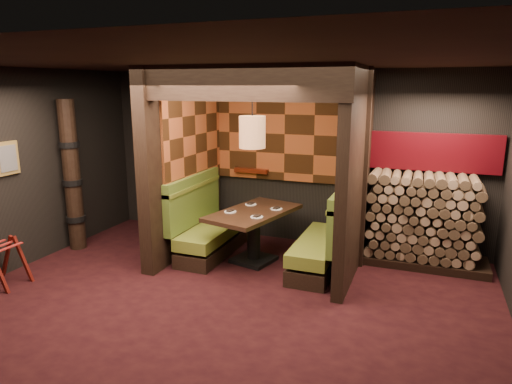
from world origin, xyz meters
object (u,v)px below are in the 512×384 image
(luggage_rack, at_px, (2,261))
(totem_column, at_px, (72,177))
(booth_bench_left, at_px, (207,229))
(booth_bench_right, at_px, (325,243))
(dining_table, at_px, (254,226))
(pendant_lamp, at_px, (252,132))
(firewood_stack, at_px, (428,221))

(luggage_rack, distance_m, totem_column, 1.71)
(booth_bench_left, height_order, totem_column, totem_column)
(booth_bench_right, bearing_deg, totem_column, -172.14)
(booth_bench_right, bearing_deg, booth_bench_left, 180.00)
(booth_bench_left, relative_size, totem_column, 0.67)
(booth_bench_left, bearing_deg, luggage_rack, -134.77)
(totem_column, bearing_deg, dining_table, 9.13)
(pendant_lamp, height_order, luggage_rack, pendant_lamp)
(firewood_stack, bearing_deg, pendant_lamp, -161.06)
(booth_bench_right, relative_size, pendant_lamp, 1.43)
(dining_table, xyz_separation_m, pendant_lamp, (0.00, -0.05, 1.40))
(booth_bench_left, relative_size, luggage_rack, 2.42)
(dining_table, relative_size, luggage_rack, 2.50)
(booth_bench_right, height_order, firewood_stack, firewood_stack)
(pendant_lamp, relative_size, luggage_rack, 1.69)
(dining_table, xyz_separation_m, luggage_rack, (-2.83, -1.94, -0.23))
(dining_table, bearing_deg, booth_bench_left, 174.29)
(booth_bench_left, distance_m, totem_column, 2.30)
(booth_bench_right, distance_m, pendant_lamp, 1.90)
(dining_table, xyz_separation_m, totem_column, (-2.91, -0.47, 0.63))
(booth_bench_left, distance_m, firewood_stack, 3.33)
(dining_table, bearing_deg, booth_bench_right, 4.38)
(pendant_lamp, height_order, firewood_stack, pendant_lamp)
(luggage_rack, relative_size, firewood_stack, 0.38)
(totem_column, xyz_separation_m, firewood_stack, (5.33, 1.25, -0.51))
(booth_bench_right, distance_m, firewood_stack, 1.55)
(pendant_lamp, bearing_deg, totem_column, -171.83)
(booth_bench_left, distance_m, luggage_rack, 2.85)
(dining_table, bearing_deg, pendant_lamp, -90.00)
(dining_table, height_order, pendant_lamp, pendant_lamp)
(dining_table, relative_size, pendant_lamp, 1.48)
(booth_bench_left, bearing_deg, booth_bench_right, 0.00)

